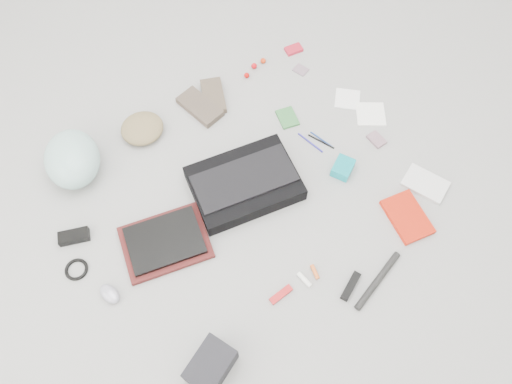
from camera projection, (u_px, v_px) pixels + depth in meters
ground_plane at (256, 197)px, 2.17m from camera, size 4.00×4.00×0.00m
messenger_bag at (244, 183)px, 2.16m from camera, size 0.52×0.43×0.08m
bag_flap at (244, 178)px, 2.12m from camera, size 0.47×0.30×0.01m
laptop_sleeve at (166, 242)px, 2.06m from camera, size 0.41×0.35×0.02m
laptop at (165, 240)px, 2.04m from camera, size 0.35×0.30×0.02m
bike_helmet at (72, 159)px, 2.16m from camera, size 0.33×0.36×0.18m
beanie at (142, 128)px, 2.30m from camera, size 0.23×0.22×0.07m
mitten_left at (200, 107)px, 2.38m from camera, size 0.14×0.24×0.03m
mitten_right at (213, 96)px, 2.41m from camera, size 0.18×0.23×0.03m
power_brick at (74, 236)px, 2.07m from camera, size 0.14×0.10×0.03m
cable_coil at (76, 269)px, 2.01m from camera, size 0.11×0.11×0.01m
mouse at (110, 294)px, 1.95m from camera, size 0.07×0.10×0.04m
camera_bag at (211, 366)px, 1.79m from camera, size 0.21×0.17×0.11m
multitool at (281, 294)px, 1.96m from camera, size 0.10×0.03×0.02m
toiletry_tube_white at (304, 280)px, 1.99m from camera, size 0.02×0.07×0.02m
toiletry_tube_orange at (315, 272)px, 2.00m from camera, size 0.03×0.06×0.02m
u_lock at (351, 286)px, 1.97m from camera, size 0.13×0.07×0.02m
bike_pump at (378, 281)px, 1.98m from camera, size 0.29×0.09×0.03m
book_red at (407, 217)px, 2.11m from camera, size 0.20×0.25×0.02m
book_white at (425, 184)px, 2.19m from camera, size 0.18×0.22×0.02m
notepad at (287, 118)px, 2.36m from camera, size 0.11×0.13×0.01m
pen_blue at (310, 143)px, 2.30m from camera, size 0.03×0.15×0.01m
pen_black at (321, 142)px, 2.30m from camera, size 0.05×0.13×0.01m
pen_navy at (321, 139)px, 2.31m from camera, size 0.03×0.13×0.01m
accordion_wallet at (343, 168)px, 2.21m from camera, size 0.12×0.11×0.05m
card_deck at (376, 140)px, 2.30m from camera, size 0.06×0.08×0.02m
napkin_top at (347, 99)px, 2.42m from camera, size 0.17×0.17×0.01m
napkin_bottom at (371, 114)px, 2.38m from camera, size 0.19×0.19×0.01m
lollipop_a at (247, 75)px, 2.47m from camera, size 0.03×0.03×0.03m
lollipop_b at (254, 66)px, 2.50m from camera, size 0.03×0.03×0.03m
lollipop_c at (263, 61)px, 2.52m from camera, size 0.03×0.03×0.03m
altoids_tin at (294, 49)px, 2.56m from camera, size 0.10×0.07×0.02m
stamp_sheet at (301, 70)px, 2.51m from camera, size 0.07×0.08×0.00m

